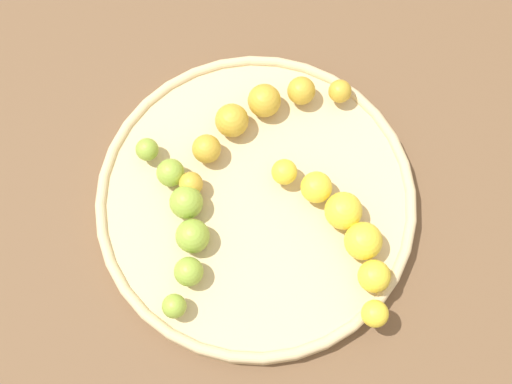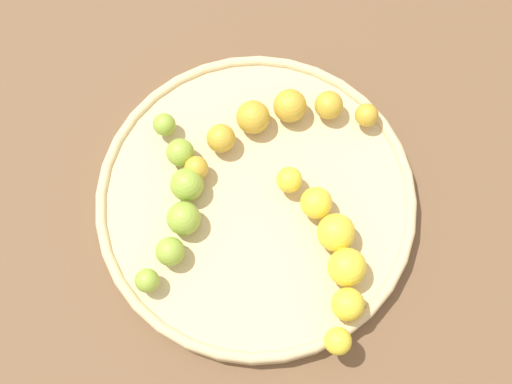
# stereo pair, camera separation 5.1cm
# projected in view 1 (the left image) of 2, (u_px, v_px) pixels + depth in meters

# --- Properties ---
(ground_plane) EXTENTS (2.40, 2.40, 0.00)m
(ground_plane) POSITION_uv_depth(u_px,v_px,m) (256.00, 205.00, 0.64)
(ground_plane) COLOR brown
(fruit_bowl) EXTENTS (0.29, 0.29, 0.02)m
(fruit_bowl) POSITION_uv_depth(u_px,v_px,m) (256.00, 201.00, 0.63)
(fruit_bowl) COLOR #D1B784
(fruit_bowl) RESTS_ON ground_plane
(banana_yellow) EXTENTS (0.06, 0.17, 0.03)m
(banana_yellow) POSITION_uv_depth(u_px,v_px,m) (346.00, 230.00, 0.60)
(banana_yellow) COLOR yellow
(banana_yellow) RESTS_ON fruit_bowl
(banana_spotted) EXTENTS (0.19, 0.07, 0.03)m
(banana_spotted) POSITION_uv_depth(u_px,v_px,m) (253.00, 118.00, 0.63)
(banana_spotted) COLOR gold
(banana_spotted) RESTS_ON fruit_bowl
(banana_green) EXTENTS (0.07, 0.16, 0.03)m
(banana_green) POSITION_uv_depth(u_px,v_px,m) (181.00, 221.00, 0.60)
(banana_green) COLOR #8CAD38
(banana_green) RESTS_ON fruit_bowl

